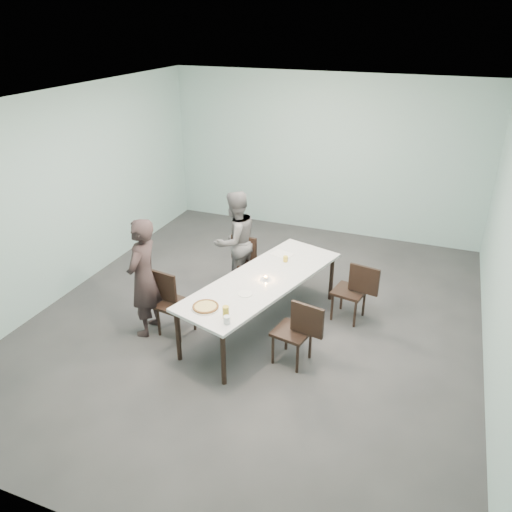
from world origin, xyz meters
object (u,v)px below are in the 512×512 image
(side_plate, at_px, (245,294))
(amber_tumbler, at_px, (285,259))
(beer_glass, at_px, (226,312))
(chair_far_left, at_px, (251,259))
(water_tumbler, at_px, (227,320))
(tealight, at_px, (266,278))
(chair_near_left, at_px, (170,299))
(pizza, at_px, (206,307))
(table, at_px, (262,282))
(diner_near, at_px, (144,278))
(chair_far_right, at_px, (355,288))
(diner_far, at_px, (235,241))
(chair_near_right, at_px, (298,329))

(side_plate, height_order, amber_tumbler, amber_tumbler)
(beer_glass, bearing_deg, chair_far_left, 103.78)
(water_tumbler, xyz_separation_m, amber_tumbler, (0.13, 1.73, -0.01))
(beer_glass, distance_m, tealight, 1.03)
(chair_near_left, xyz_separation_m, beer_glass, (1.04, -0.49, 0.32))
(pizza, bearing_deg, table, 68.02)
(diner_near, relative_size, pizza, 4.81)
(chair_far_right, height_order, side_plate, chair_far_right)
(beer_glass, bearing_deg, tealight, 83.68)
(table, relative_size, beer_glass, 18.33)
(pizza, xyz_separation_m, amber_tumbler, (0.50, 1.53, 0.02))
(diner_near, distance_m, tealight, 1.60)
(tealight, bearing_deg, chair_near_left, -155.02)
(side_plate, bearing_deg, chair_near_left, -175.33)
(diner_far, distance_m, side_plate, 1.56)
(diner_far, bearing_deg, chair_far_left, 121.31)
(diner_near, bearing_deg, side_plate, 93.47)
(diner_near, xyz_separation_m, diner_far, (0.62, 1.57, -0.03))
(amber_tumbler, bearing_deg, diner_far, 160.39)
(table, distance_m, beer_glass, 1.04)
(table, relative_size, diner_near, 1.68)
(chair_far_right, relative_size, tealight, 15.54)
(diner_far, relative_size, amber_tumbler, 19.63)
(chair_far_left, height_order, pizza, chair_far_left)
(diner_near, distance_m, diner_far, 1.69)
(side_plate, bearing_deg, tealight, 76.57)
(beer_glass, bearing_deg, table, 86.53)
(chair_far_left, bearing_deg, tealight, -54.65)
(chair_far_right, distance_m, beer_glass, 2.07)
(chair_far_left, xyz_separation_m, side_plate, (0.49, -1.40, 0.25))
(table, bearing_deg, chair_far_left, 120.12)
(water_tumbler, bearing_deg, beer_glass, 120.07)
(chair_far_left, bearing_deg, pizza, -81.67)
(chair_near_right, distance_m, amber_tumbler, 1.35)
(chair_far_left, bearing_deg, side_plate, -67.62)
(amber_tumbler, bearing_deg, chair_far_left, 152.90)
(tealight, bearing_deg, beer_glass, -96.32)
(diner_near, relative_size, diner_far, 1.04)
(pizza, xyz_separation_m, water_tumbler, (0.37, -0.20, 0.03))
(chair_far_left, xyz_separation_m, amber_tumbler, (0.67, -0.34, 0.29))
(diner_far, bearing_deg, chair_far_right, 108.57)
(table, relative_size, chair_near_left, 3.16)
(pizza, relative_size, beer_glass, 2.27)
(chair_near_left, distance_m, water_tumbler, 1.28)
(tealight, bearing_deg, diner_near, -156.15)
(chair_near_left, distance_m, tealight, 1.30)
(table, xyz_separation_m, side_plate, (-0.06, -0.46, 0.06))
(tealight, bearing_deg, pizza, -114.76)
(pizza, bearing_deg, tealight, 65.24)
(amber_tumbler, bearing_deg, chair_near_left, -137.13)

